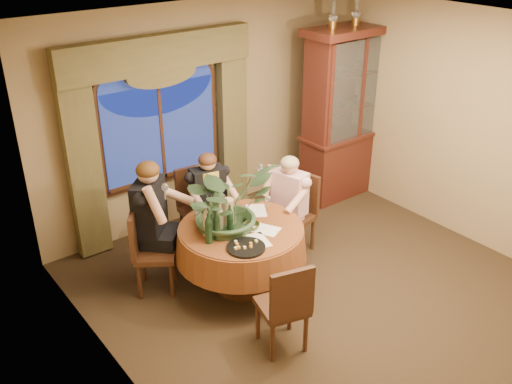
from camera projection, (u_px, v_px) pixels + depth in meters
floor at (330, 297)px, 6.15m from camera, size 5.00×5.00×0.00m
wall_back at (199, 113)px, 7.29m from camera, size 4.50×0.00×4.50m
wall_right at (474, 130)px, 6.75m from camera, size 0.00×5.00×5.00m
ceiling at (349, 32)px, 4.89m from camera, size 5.00×5.00×0.00m
window at (161, 132)px, 6.96m from camera, size 1.62×0.10×1.32m
arched_transom at (156, 69)px, 6.61m from camera, size 1.60×0.06×0.44m
drapery_left at (83, 163)px, 6.42m from camera, size 0.38×0.14×2.32m
drapery_right at (232, 125)px, 7.54m from camera, size 0.38×0.14×2.32m
swag_valance at (158, 53)px, 6.46m from camera, size 2.45×0.16×0.42m
dining_table at (241, 257)px, 6.16m from camera, size 1.86×1.86×0.75m
china_cabinet at (349, 113)px, 7.93m from camera, size 1.47×0.58×2.39m
oil_lamp_left at (333, 15)px, 7.09m from camera, size 0.11×0.11×0.34m
oil_lamp_center at (356, 12)px, 7.32m from camera, size 0.11×0.11×0.34m
oil_lamp_right at (378, 9)px, 7.54m from camera, size 0.11×0.11×0.34m
chair_right at (294, 216)px, 6.77m from camera, size 0.50×0.50×0.96m
chair_back_right at (199, 209)px, 6.91m from camera, size 0.47×0.47×0.96m
chair_back at (155, 251)px, 6.07m from camera, size 0.58×0.58×0.96m
chair_front_left at (282, 304)px, 5.27m from camera, size 0.51×0.51×0.96m
person_pink at (289, 205)px, 6.69m from camera, size 0.51×0.54×1.26m
person_back at (151, 223)px, 6.13m from camera, size 0.70×0.70×1.44m
person_scarf at (209, 201)px, 6.78m from camera, size 0.52×0.49×1.26m
stoneware_vase at (228, 213)px, 5.95m from camera, size 0.17×0.17×0.31m
centerpiece_plant at (227, 172)px, 5.76m from camera, size 0.97×1.08×0.84m
olive_bowl at (252, 226)px, 5.96m from camera, size 0.17×0.17×0.05m
cheese_platter at (246, 247)px, 5.61m from camera, size 0.39×0.39×0.02m
wine_bottle_0 at (220, 219)px, 5.82m from camera, size 0.07×0.07×0.33m
wine_bottle_1 at (206, 217)px, 5.85m from camera, size 0.07×0.07×0.33m
wine_bottle_2 at (208, 228)px, 5.64m from camera, size 0.07×0.07×0.33m
wine_bottle_3 at (230, 219)px, 5.80m from camera, size 0.07×0.07×0.33m
wine_bottle_4 at (217, 225)px, 5.70m from camera, size 0.07×0.07×0.33m
wine_bottle_5 at (206, 221)px, 5.77m from camera, size 0.07×0.07×0.33m
tasting_paper_0 at (265, 229)px, 5.94m from camera, size 0.32×0.36×0.00m
tasting_paper_1 at (256, 211)px, 6.31m from camera, size 0.34×0.37×0.00m
tasting_paper_2 at (257, 241)px, 5.74m from camera, size 0.27×0.34×0.00m
wine_glass_person_pink at (268, 203)px, 6.29m from camera, size 0.07×0.07×0.18m
wine_glass_person_back at (197, 216)px, 6.01m from camera, size 0.07×0.07×0.18m
wine_glass_person_scarf at (223, 201)px, 6.33m from camera, size 0.07×0.07×0.18m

